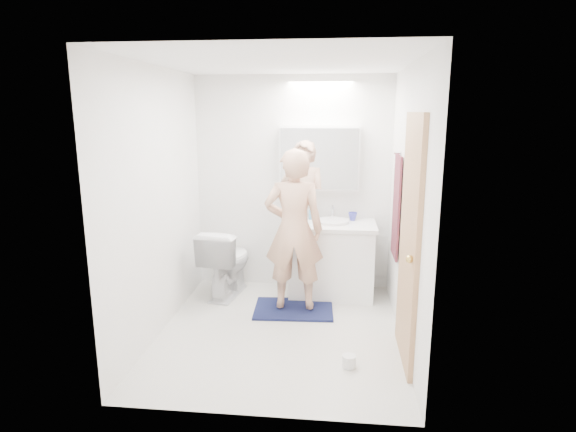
# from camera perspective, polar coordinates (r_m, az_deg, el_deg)

# --- Properties ---
(floor) EXTENTS (2.50, 2.50, 0.00)m
(floor) POSITION_cam_1_polar(r_m,az_deg,el_deg) (4.50, -0.99, -13.84)
(floor) COLOR silver
(floor) RESTS_ON ground
(ceiling) EXTENTS (2.50, 2.50, 0.00)m
(ceiling) POSITION_cam_1_polar(r_m,az_deg,el_deg) (4.05, -1.13, 18.18)
(ceiling) COLOR white
(ceiling) RESTS_ON floor
(wall_back) EXTENTS (2.50, 0.00, 2.50)m
(wall_back) POSITION_cam_1_polar(r_m,az_deg,el_deg) (5.34, 0.59, 3.92)
(wall_back) COLOR white
(wall_back) RESTS_ON floor
(wall_front) EXTENTS (2.50, 0.00, 2.50)m
(wall_front) POSITION_cam_1_polar(r_m,az_deg,el_deg) (2.91, -4.07, -3.51)
(wall_front) COLOR white
(wall_front) RESTS_ON floor
(wall_left) EXTENTS (0.00, 2.50, 2.50)m
(wall_left) POSITION_cam_1_polar(r_m,az_deg,el_deg) (4.38, -15.48, 1.55)
(wall_left) COLOR white
(wall_left) RESTS_ON floor
(wall_right) EXTENTS (0.00, 2.50, 2.50)m
(wall_right) POSITION_cam_1_polar(r_m,az_deg,el_deg) (4.13, 14.28, 0.95)
(wall_right) COLOR white
(wall_right) RESTS_ON floor
(vanity_cabinet) EXTENTS (0.90, 0.55, 0.78)m
(vanity_cabinet) POSITION_cam_1_polar(r_m,az_deg,el_deg) (5.22, 5.29, -5.47)
(vanity_cabinet) COLOR white
(vanity_cabinet) RESTS_ON floor
(countertop) EXTENTS (0.95, 0.58, 0.04)m
(countertop) POSITION_cam_1_polar(r_m,az_deg,el_deg) (5.11, 5.38, -1.10)
(countertop) COLOR white
(countertop) RESTS_ON vanity_cabinet
(sink_basin) EXTENTS (0.36, 0.36, 0.03)m
(sink_basin) POSITION_cam_1_polar(r_m,az_deg,el_deg) (5.13, 5.39, -0.64)
(sink_basin) COLOR white
(sink_basin) RESTS_ON countertop
(faucet) EXTENTS (0.02, 0.02, 0.16)m
(faucet) POSITION_cam_1_polar(r_m,az_deg,el_deg) (5.30, 5.43, 0.51)
(faucet) COLOR silver
(faucet) RESTS_ON countertop
(medicine_cabinet) EXTENTS (0.88, 0.14, 0.70)m
(medicine_cabinet) POSITION_cam_1_polar(r_m,az_deg,el_deg) (5.21, 3.83, 7.00)
(medicine_cabinet) COLOR white
(medicine_cabinet) RESTS_ON wall_back
(mirror_panel) EXTENTS (0.84, 0.01, 0.66)m
(mirror_panel) POSITION_cam_1_polar(r_m,az_deg,el_deg) (5.13, 3.80, 6.92)
(mirror_panel) COLOR silver
(mirror_panel) RESTS_ON medicine_cabinet
(toilet) EXTENTS (0.54, 0.81, 0.77)m
(toilet) POSITION_cam_1_polar(r_m,az_deg,el_deg) (5.25, -7.47, -5.49)
(toilet) COLOR white
(toilet) RESTS_ON floor
(bath_rug) EXTENTS (0.83, 0.59, 0.02)m
(bath_rug) POSITION_cam_1_polar(r_m,az_deg,el_deg) (4.93, 0.69, -11.23)
(bath_rug) COLOR #162045
(bath_rug) RESTS_ON floor
(person) EXTENTS (0.61, 0.42, 1.62)m
(person) POSITION_cam_1_polar(r_m,az_deg,el_deg) (4.66, 0.72, -1.69)
(person) COLOR tan
(person) RESTS_ON bath_rug
(door) EXTENTS (0.04, 0.80, 2.00)m
(door) POSITION_cam_1_polar(r_m,az_deg,el_deg) (3.83, 14.55, -3.03)
(door) COLOR tan
(door) RESTS_ON wall_right
(door_knob) EXTENTS (0.06, 0.06, 0.06)m
(door_knob) POSITION_cam_1_polar(r_m,az_deg,el_deg) (3.56, 14.56, -5.09)
(door_knob) COLOR gold
(door_knob) RESTS_ON door
(towel) EXTENTS (0.02, 0.42, 1.00)m
(towel) POSITION_cam_1_polar(r_m,az_deg,el_deg) (4.68, 13.02, 1.11)
(towel) COLOR #131238
(towel) RESTS_ON wall_right
(towel_hook) EXTENTS (0.07, 0.02, 0.02)m
(towel_hook) POSITION_cam_1_polar(r_m,az_deg,el_deg) (4.60, 13.18, 7.47)
(towel_hook) COLOR silver
(towel_hook) RESTS_ON wall_right
(soap_bottle_a) EXTENTS (0.11, 0.11, 0.21)m
(soap_bottle_a) POSITION_cam_1_polar(r_m,az_deg,el_deg) (5.25, 1.54, 0.70)
(soap_bottle_a) COLOR beige
(soap_bottle_a) RESTS_ON countertop
(soap_bottle_b) EXTENTS (0.08, 0.08, 0.16)m
(soap_bottle_b) POSITION_cam_1_polar(r_m,az_deg,el_deg) (5.27, 2.98, 0.46)
(soap_bottle_b) COLOR teal
(soap_bottle_b) RESTS_ON countertop
(toothbrush_cup) EXTENTS (0.10, 0.10, 0.09)m
(toothbrush_cup) POSITION_cam_1_polar(r_m,az_deg,el_deg) (5.26, 7.86, -0.04)
(toothbrush_cup) COLOR #383BAA
(toothbrush_cup) RESTS_ON countertop
(toilet_paper_roll) EXTENTS (0.11, 0.11, 0.10)m
(toilet_paper_roll) POSITION_cam_1_polar(r_m,az_deg,el_deg) (3.96, 7.40, -17.10)
(toilet_paper_roll) COLOR white
(toilet_paper_roll) RESTS_ON floor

